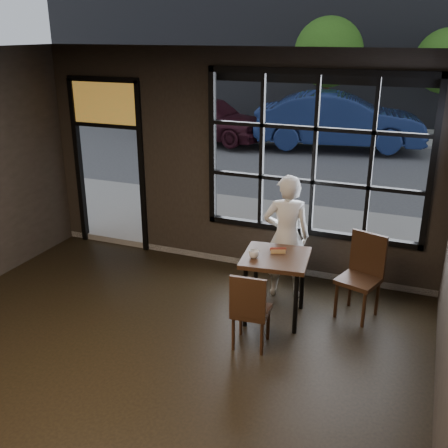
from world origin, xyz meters
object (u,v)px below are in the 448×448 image
at_px(chair_near, 251,308).
at_px(navy_car, 339,120).
at_px(cafe_table, 275,287).
at_px(man, 286,237).

xyz_separation_m(chair_near, navy_car, (-1.00, 10.73, 0.43)).
bearing_deg(cafe_table, navy_car, 89.42).
xyz_separation_m(chair_near, man, (0.02, 1.33, 0.38)).
xyz_separation_m(cafe_table, man, (-0.05, 0.64, 0.42)).
distance_m(cafe_table, man, 0.77).
relative_size(cafe_table, navy_car, 0.17).
relative_size(chair_near, man, 0.55).
distance_m(chair_near, navy_car, 10.79).
bearing_deg(man, cafe_table, 76.96).
relative_size(cafe_table, man, 0.50).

